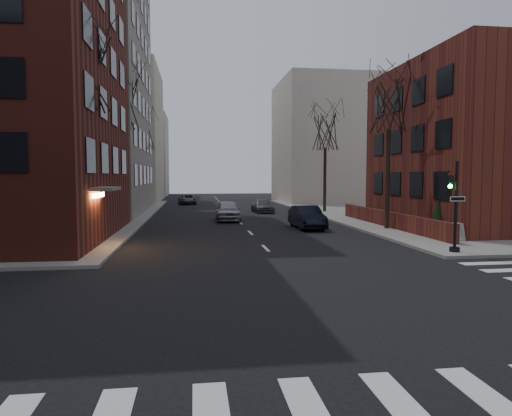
{
  "coord_description": "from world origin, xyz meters",
  "views": [
    {
      "loc": [
        -3.42,
        -9.61,
        3.51
      ],
      "look_at": [
        -0.55,
        11.44,
        2.0
      ],
      "focal_mm": 32.0,
      "sensor_mm": 36.0,
      "label": 1
    }
  ],
  "objects_px": {
    "car_lane_silver": "(228,211)",
    "car_lane_far": "(187,199)",
    "car_lane_gray": "(262,206)",
    "streetlamp_near": "(122,165)",
    "tree_left_c": "(142,133)",
    "sandwich_board": "(458,231)",
    "tree_right_b": "(325,132)",
    "evergreen_shrub": "(439,215)",
    "streetlamp_far": "(150,169)",
    "tree_right_a": "(389,104)",
    "tree_left_b": "(120,103)",
    "tree_left_a": "(82,74)",
    "parked_sedan": "(307,217)",
    "traffic_signal": "(454,212)"
  },
  "relations": [
    {
      "from": "car_lane_silver",
      "to": "car_lane_far",
      "type": "relative_size",
      "value": 1.07
    },
    {
      "from": "car_lane_gray",
      "to": "streetlamp_near",
      "type": "bearing_deg",
      "value": -136.96
    },
    {
      "from": "tree_left_c",
      "to": "sandwich_board",
      "type": "relative_size",
      "value": 10.61
    },
    {
      "from": "tree_right_b",
      "to": "evergreen_shrub",
      "type": "relative_size",
      "value": 4.27
    },
    {
      "from": "tree_left_c",
      "to": "streetlamp_far",
      "type": "xyz_separation_m",
      "value": [
        0.6,
        2.0,
        -3.79
      ]
    },
    {
      "from": "streetlamp_near",
      "to": "car_lane_far",
      "type": "height_order",
      "value": "streetlamp_near"
    },
    {
      "from": "evergreen_shrub",
      "to": "tree_left_c",
      "type": "bearing_deg",
      "value": 127.43
    },
    {
      "from": "tree_right_a",
      "to": "streetlamp_near",
      "type": "xyz_separation_m",
      "value": [
        -17.0,
        4.0,
        -3.79
      ]
    },
    {
      "from": "car_lane_silver",
      "to": "streetlamp_far",
      "type": "bearing_deg",
      "value": 115.61
    },
    {
      "from": "car_lane_gray",
      "to": "evergreen_shrub",
      "type": "relative_size",
      "value": 1.98
    },
    {
      "from": "tree_left_b",
      "to": "streetlamp_near",
      "type": "height_order",
      "value": "tree_left_b"
    },
    {
      "from": "streetlamp_near",
      "to": "sandwich_board",
      "type": "xyz_separation_m",
      "value": [
        18.4,
        -9.65,
        -3.63
      ]
    },
    {
      "from": "tree_left_a",
      "to": "tree_right_a",
      "type": "bearing_deg",
      "value": 12.8
    },
    {
      "from": "streetlamp_far",
      "to": "car_lane_far",
      "type": "relative_size",
      "value": 1.45
    },
    {
      "from": "tree_left_b",
      "to": "parked_sedan",
      "type": "distance_m",
      "value": 16.41
    },
    {
      "from": "tree_left_c",
      "to": "streetlamp_near",
      "type": "distance_m",
      "value": 18.4
    },
    {
      "from": "tree_right_b",
      "to": "evergreen_shrub",
      "type": "distance_m",
      "value": 18.43
    },
    {
      "from": "tree_left_b",
      "to": "tree_right_a",
      "type": "height_order",
      "value": "tree_left_b"
    },
    {
      "from": "tree_right_b",
      "to": "car_lane_far",
      "type": "relative_size",
      "value": 2.12
    },
    {
      "from": "tree_left_c",
      "to": "tree_right_b",
      "type": "height_order",
      "value": "tree_left_c"
    },
    {
      "from": "tree_right_a",
      "to": "sandwich_board",
      "type": "height_order",
      "value": "tree_right_a"
    },
    {
      "from": "traffic_signal",
      "to": "car_lane_gray",
      "type": "height_order",
      "value": "traffic_signal"
    },
    {
      "from": "tree_right_a",
      "to": "parked_sedan",
      "type": "xyz_separation_m",
      "value": [
        -4.8,
        1.76,
        -7.27
      ]
    },
    {
      "from": "traffic_signal",
      "to": "car_lane_gray",
      "type": "xyz_separation_m",
      "value": [
        -4.85,
        24.51,
        -1.29
      ]
    },
    {
      "from": "tree_left_c",
      "to": "streetlamp_far",
      "type": "height_order",
      "value": "tree_left_c"
    },
    {
      "from": "tree_left_a",
      "to": "streetlamp_near",
      "type": "distance_m",
      "value": 9.07
    },
    {
      "from": "tree_left_a",
      "to": "tree_left_b",
      "type": "xyz_separation_m",
      "value": [
        0.0,
        12.0,
        0.44
      ]
    },
    {
      "from": "tree_left_b",
      "to": "car_lane_far",
      "type": "relative_size",
      "value": 2.5
    },
    {
      "from": "tree_left_c",
      "to": "car_lane_silver",
      "type": "height_order",
      "value": "tree_left_c"
    },
    {
      "from": "tree_left_b",
      "to": "traffic_signal",
      "type": "bearing_deg",
      "value": -45.46
    },
    {
      "from": "parked_sedan",
      "to": "evergreen_shrub",
      "type": "bearing_deg",
      "value": -38.2
    },
    {
      "from": "tree_left_b",
      "to": "tree_right_a",
      "type": "relative_size",
      "value": 1.11
    },
    {
      "from": "streetlamp_far",
      "to": "parked_sedan",
      "type": "height_order",
      "value": "streetlamp_far"
    },
    {
      "from": "streetlamp_near",
      "to": "car_lane_gray",
      "type": "relative_size",
      "value": 1.48
    },
    {
      "from": "tree_left_a",
      "to": "streetlamp_far",
      "type": "relative_size",
      "value": 1.63
    },
    {
      "from": "evergreen_shrub",
      "to": "tree_right_a",
      "type": "bearing_deg",
      "value": 117.86
    },
    {
      "from": "tree_left_c",
      "to": "streetlamp_far",
      "type": "relative_size",
      "value": 1.55
    },
    {
      "from": "tree_left_a",
      "to": "sandwich_board",
      "type": "height_order",
      "value": "tree_left_a"
    },
    {
      "from": "car_lane_far",
      "to": "evergreen_shrub",
      "type": "xyz_separation_m",
      "value": [
        14.74,
        -32.04,
        0.63
      ]
    },
    {
      "from": "car_lane_silver",
      "to": "car_lane_far",
      "type": "height_order",
      "value": "car_lane_silver"
    },
    {
      "from": "car_lane_gray",
      "to": "tree_right_a",
      "type": "bearing_deg",
      "value": -72.28
    },
    {
      "from": "tree_left_b",
      "to": "parked_sedan",
      "type": "height_order",
      "value": "tree_left_b"
    },
    {
      "from": "tree_right_b",
      "to": "evergreen_shrub",
      "type": "xyz_separation_m",
      "value": [
        1.7,
        -17.22,
        -6.36
      ]
    },
    {
      "from": "traffic_signal",
      "to": "tree_left_a",
      "type": "distance_m",
      "value": 18.66
    },
    {
      "from": "tree_left_a",
      "to": "evergreen_shrub",
      "type": "bearing_deg",
      "value": 2.32
    },
    {
      "from": "tree_left_a",
      "to": "parked_sedan",
      "type": "relative_size",
      "value": 2.24
    },
    {
      "from": "car_lane_silver",
      "to": "evergreen_shrub",
      "type": "relative_size",
      "value": 2.15
    },
    {
      "from": "sandwich_board",
      "to": "evergreen_shrub",
      "type": "bearing_deg",
      "value": 77.72
    },
    {
      "from": "tree_left_a",
      "to": "tree_left_c",
      "type": "relative_size",
      "value": 1.06
    },
    {
      "from": "tree_right_a",
      "to": "traffic_signal",
      "type": "bearing_deg",
      "value": -95.47
    }
  ]
}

